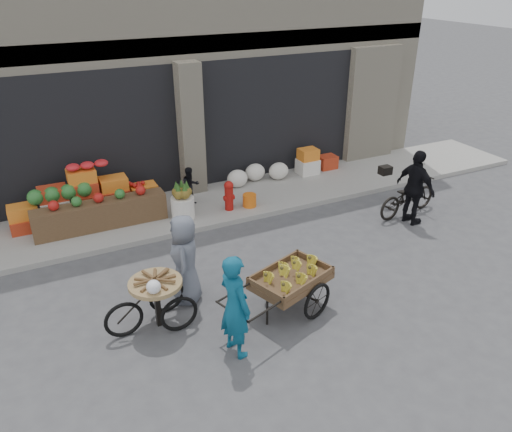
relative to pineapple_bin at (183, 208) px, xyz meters
name	(u,v)px	position (x,y,z in m)	size (l,w,h in m)	color
ground	(291,299)	(0.75, -3.60, -0.37)	(80.00, 80.00, 0.00)	#424244
sidewalk	(207,205)	(0.75, 0.50, -0.31)	(18.00, 2.20, 0.12)	gray
building	(150,41)	(0.75, 4.43, 3.00)	(14.00, 6.45, 7.00)	beige
fruit_display	(95,197)	(-1.73, 0.78, 0.30)	(3.10, 1.12, 1.24)	#AD3118
pineapple_bin	(183,208)	(0.00, 0.00, 0.00)	(0.52, 0.52, 0.50)	silver
fire_hydrant	(229,194)	(1.10, -0.05, 0.13)	(0.22, 0.22, 0.71)	#A5140F
orange_bucket	(249,200)	(1.60, -0.10, -0.10)	(0.32, 0.32, 0.30)	orange
right_bay_goods	(290,167)	(3.36, 1.10, 0.04)	(3.35, 0.60, 0.70)	silver
seated_person	(190,186)	(0.40, 0.60, 0.21)	(0.45, 0.35, 0.93)	black
banana_cart	(289,278)	(0.54, -3.86, 0.29)	(2.32, 1.50, 0.90)	brown
vendor_woman	(235,306)	(-0.66, -4.38, 0.46)	(0.61, 0.40, 1.66)	navy
tricycle_cart	(156,296)	(-1.53, -3.27, 0.20)	(1.44, 0.88, 0.95)	#9E7F51
vendor_grey	(185,259)	(-0.88, -2.80, 0.43)	(0.78, 0.51, 1.60)	slate
bicycle	(408,196)	(4.81, -1.85, 0.08)	(0.60, 1.72, 0.90)	black
cyclist	(415,188)	(4.61, -2.25, 0.48)	(1.00, 0.42, 1.71)	black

